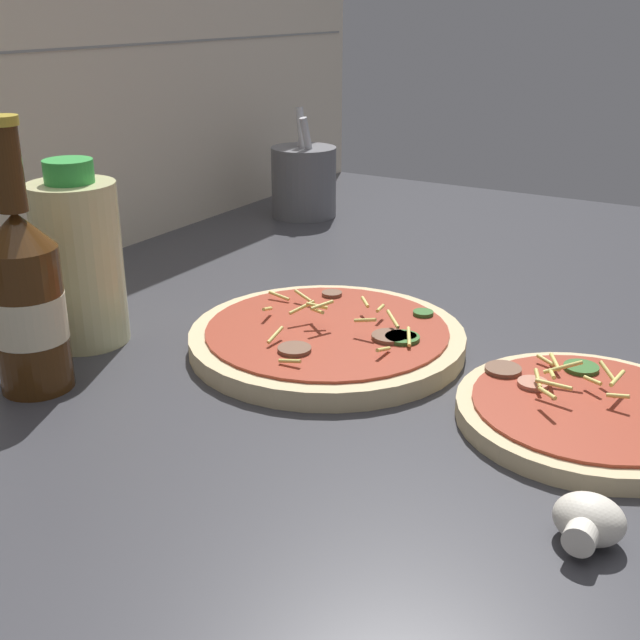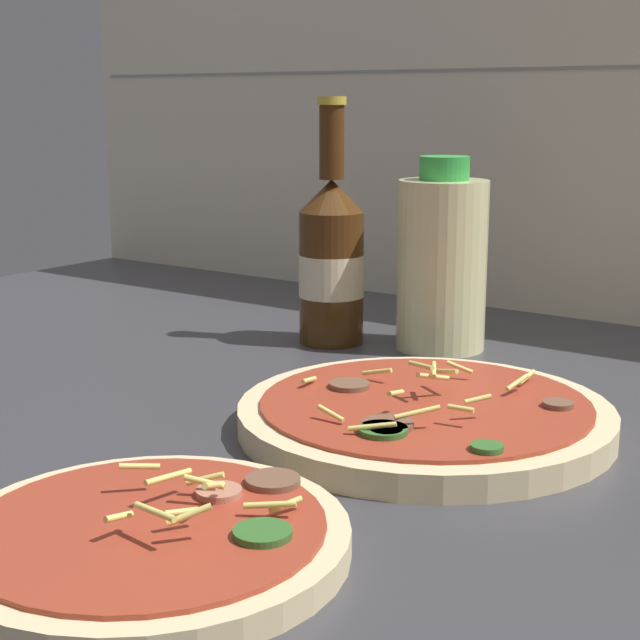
{
  "view_description": "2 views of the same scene",
  "coord_description": "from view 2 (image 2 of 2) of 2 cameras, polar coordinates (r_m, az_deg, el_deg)",
  "views": [
    {
      "loc": [
        -64.82,
        -36.16,
        35.54
      ],
      "look_at": [
        -8.55,
        -2.62,
        9.41
      ],
      "focal_mm": 45.0,
      "sensor_mm": 36.0,
      "label": 1
    },
    {
      "loc": [
        33.74,
        -59.79,
        26.72
      ],
      "look_at": [
        -9.16,
        1.03,
        9.87
      ],
      "focal_mm": 55.0,
      "sensor_mm": 36.0,
      "label": 2
    }
  ],
  "objects": [
    {
      "name": "beer_bottle",
      "position": [
        0.98,
        0.67,
        3.62
      ],
      "size": [
        6.57,
        6.57,
        24.44
      ],
      "color": "#47280F",
      "rests_on": "counter_slab"
    },
    {
      "name": "tile_backsplash",
      "position": [
        1.11,
        17.96,
        13.85
      ],
      "size": [
        160.0,
        1.13,
        60.0
      ],
      "color": "beige",
      "rests_on": "ground"
    },
    {
      "name": "oil_bottle",
      "position": [
        0.96,
        7.11,
        3.38
      ],
      "size": [
        8.75,
        8.75,
        18.87
      ],
      "color": "beige",
      "rests_on": "counter_slab"
    },
    {
      "name": "pizza_near",
      "position": [
        0.55,
        -9.91,
        -12.44
      ],
      "size": [
        22.13,
        22.13,
        4.3
      ],
      "color": "beige",
      "rests_on": "counter_slab"
    },
    {
      "name": "pizza_far",
      "position": [
        0.74,
        6.23,
        -5.6
      ],
      "size": [
        28.0,
        28.0,
        5.14
      ],
      "color": "beige",
      "rests_on": "counter_slab"
    },
    {
      "name": "counter_slab",
      "position": [
        0.73,
        5.45,
        -7.66
      ],
      "size": [
        160.0,
        90.0,
        2.5
      ],
      "color": "#38383D",
      "rests_on": "ground"
    }
  ]
}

